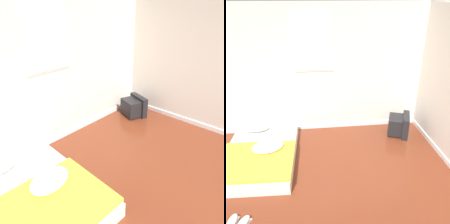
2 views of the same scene
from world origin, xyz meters
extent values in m
cube|color=silver|center=(0.00, 2.95, 1.30)|extent=(7.39, 0.06, 2.60)
cube|color=white|center=(0.00, 2.91, 0.04)|extent=(7.39, 0.02, 0.09)
cube|color=silver|center=(0.24, 2.91, 1.88)|extent=(0.81, 0.01, 1.15)
cube|color=white|center=(0.24, 2.91, 1.88)|extent=(0.74, 0.01, 1.08)
cube|color=silver|center=(-0.79, 1.88, 0.11)|extent=(1.29, 1.90, 0.21)
cube|color=yellow|center=(-0.81, 1.53, 0.24)|extent=(1.29, 1.13, 0.05)
ellipsoid|color=silver|center=(-0.64, 1.82, 0.30)|extent=(0.63, 0.54, 0.11)
cube|color=black|center=(1.91, 2.49, 0.21)|extent=(0.43, 0.51, 0.36)
cube|color=black|center=(2.10, 2.42, 0.22)|extent=(0.31, 0.55, 0.45)
cube|color=#283342|center=(2.16, 2.39, 0.23)|extent=(0.16, 0.41, 0.32)
camera|label=1|loc=(-1.67, -0.16, 2.30)|focal=35.00mm
camera|label=2|loc=(0.14, -1.97, 2.77)|focal=40.00mm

